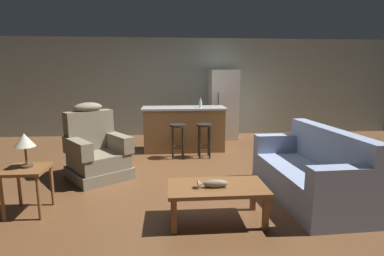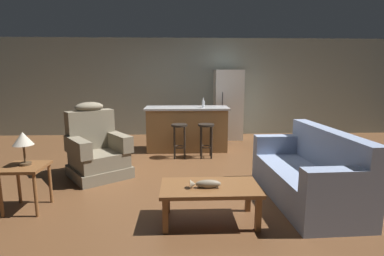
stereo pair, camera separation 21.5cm
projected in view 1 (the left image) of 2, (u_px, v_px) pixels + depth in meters
The scene contains 13 objects.
ground_plane at pixel (188, 169), 5.31m from camera, with size 12.00×12.00×0.00m.
back_wall at pixel (180, 87), 8.14m from camera, with size 12.00×0.05×2.60m.
coffee_table at pixel (217, 190), 3.36m from camera, with size 1.10×0.60×0.42m.
fish_figurine at pixel (213, 184), 3.29m from camera, with size 0.34×0.10×0.10m.
couch at pixel (311, 173), 4.02m from camera, with size 0.91×1.93×0.94m.
recliner_near_lamp at pixel (96, 151), 4.82m from camera, with size 1.17×1.17×1.20m.
end_table at pixel (27, 176), 3.54m from camera, with size 0.48×0.48×0.56m.
table_lamp at pixel (25, 142), 3.51m from camera, with size 0.24×0.24×0.41m.
kitchen_island at pixel (184, 129), 6.55m from camera, with size 1.80×0.70×0.95m.
bar_stool_left at pixel (178, 135), 5.92m from camera, with size 0.32×0.32×0.68m.
bar_stool_right at pixel (204, 134), 5.96m from camera, with size 0.32×0.32×0.68m.
refrigerator at pixel (223, 104), 7.74m from camera, with size 0.70×0.69×1.76m.
bottle_tall_green at pixel (201, 104), 6.36m from camera, with size 0.06×0.06×0.21m.
Camera 1 is at (-0.36, -5.08, 1.65)m, focal length 28.00 mm.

